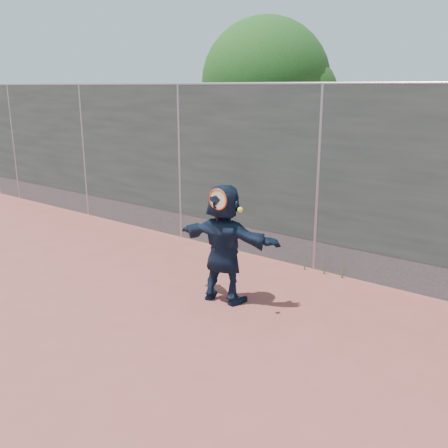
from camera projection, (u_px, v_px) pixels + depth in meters
The scene contains 6 objects.
ground at pixel (169, 354), 5.71m from camera, with size 80.00×80.00×0.00m, color #9E4C42.
player at pixel (224, 243), 6.94m from camera, with size 1.57×0.50×1.69m, color #121F33.
fence at pixel (319, 176), 7.96m from camera, with size 20.00×0.06×3.03m.
swing_action at pixel (220, 202), 6.55m from camera, with size 0.61×0.21×0.51m.
tree_left at pixel (272, 87), 11.60m from camera, with size 3.15×3.00×4.53m.
weed_clump at pixel (327, 267), 8.08m from camera, with size 0.68×0.07×0.30m.
Camera 1 is at (3.63, -3.65, 2.96)m, focal length 40.00 mm.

